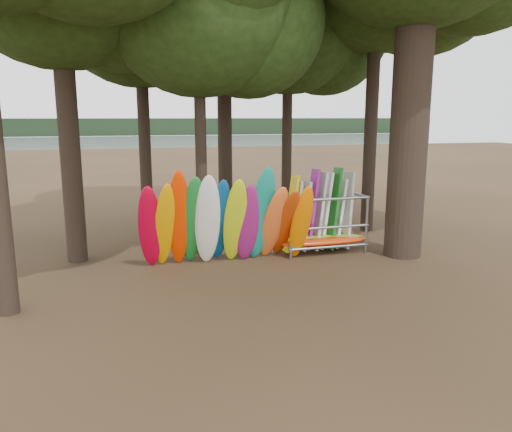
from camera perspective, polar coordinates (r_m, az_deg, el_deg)
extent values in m
plane|color=#47331E|center=(14.52, 2.77, -6.48)|extent=(120.00, 120.00, 0.00)
plane|color=gray|center=(73.36, -12.53, 7.58)|extent=(160.00, 160.00, 0.00)
cube|color=black|center=(123.19, -14.07, 9.85)|extent=(160.00, 4.00, 4.00)
cylinder|color=black|center=(16.11, -20.98, 14.06)|extent=(0.61, 0.61, 10.82)
cylinder|color=black|center=(18.76, -12.82, 13.08)|extent=(0.43, 0.43, 10.21)
cylinder|color=black|center=(20.64, -3.70, 18.63)|extent=(0.58, 0.58, 14.14)
cylinder|color=black|center=(20.81, 3.59, 12.81)|extent=(0.41, 0.41, 9.97)
ellipsoid|color=black|center=(21.20, 3.72, 22.29)|extent=(7.34, 7.34, 6.38)
cylinder|color=black|center=(15.89, -6.42, 12.20)|extent=(0.36, 0.36, 9.40)
cylinder|color=black|center=(19.93, 13.29, 16.52)|extent=(0.49, 0.49, 12.69)
cylinder|color=black|center=(16.53, 17.65, 18.27)|extent=(1.18, 1.18, 13.17)
ellipsoid|color=#B60121|center=(14.74, -12.04, -1.28)|extent=(0.79, 1.25, 2.67)
ellipsoid|color=#EE9D00|center=(14.68, -10.41, -1.12)|extent=(0.72, 1.53, 2.75)
ellipsoid|color=#F83200|center=(14.70, -8.83, -0.34)|extent=(0.70, 1.49, 3.11)
ellipsoid|color=#19792B|center=(14.83, -7.26, -0.59)|extent=(0.74, 1.59, 2.93)
ellipsoid|color=white|center=(14.72, -5.56, -0.54)|extent=(0.86, 1.52, 2.97)
ellipsoid|color=#0B508E|center=(15.01, -4.14, -0.58)|extent=(0.67, 1.68, 2.82)
ellipsoid|color=#C7DB15|center=(14.91, -2.43, -0.63)|extent=(0.71, 1.45, 2.80)
ellipsoid|color=#861963|center=(15.10, -0.96, -0.85)|extent=(0.75, 1.21, 2.61)
ellipsoid|color=#128C7C|center=(15.13, 0.59, 0.16)|extent=(0.90, 1.48, 3.12)
ellipsoid|color=orange|center=(15.36, 2.02, -0.80)|extent=(0.92, 1.65, 2.56)
ellipsoid|color=#CA3A09|center=(15.53, 3.43, -0.90)|extent=(0.66, 1.83, 2.45)
ellipsoid|color=#E66900|center=(15.44, 5.18, -0.77)|extent=(0.77, 1.25, 2.53)
ellipsoid|color=red|center=(16.47, 7.98, -2.91)|extent=(3.07, 0.55, 0.24)
ellipsoid|color=#9BAD17|center=(16.77, 7.52, -2.64)|extent=(3.07, 0.55, 0.24)
ellipsoid|color=#1D6A17|center=(17.04, 7.11, -2.40)|extent=(2.83, 0.55, 0.24)
ellipsoid|color=red|center=(17.31, 6.73, -2.18)|extent=(3.02, 0.55, 0.24)
cube|color=yellow|center=(16.49, 3.97, 0.25)|extent=(0.49, 0.78, 2.57)
cube|color=silver|center=(16.70, 4.65, -0.01)|extent=(0.36, 0.75, 2.37)
cube|color=silver|center=(16.68, 5.61, -0.07)|extent=(0.35, 0.75, 2.35)
cube|color=#9C1A94|center=(16.81, 6.31, 0.72)|extent=(0.49, 0.78, 2.75)
cube|color=silver|center=(16.81, 7.25, 0.50)|extent=(0.51, 0.76, 2.64)
cube|color=white|center=(17.04, 7.84, 0.60)|extent=(0.50, 0.76, 2.62)
cube|color=#186F1F|center=(16.97, 8.87, 0.81)|extent=(0.45, 0.79, 2.79)
cube|color=white|center=(17.25, 9.38, 0.30)|extent=(0.48, 0.77, 2.39)
cube|color=silver|center=(17.21, 10.36, 0.60)|extent=(0.34, 0.79, 2.62)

